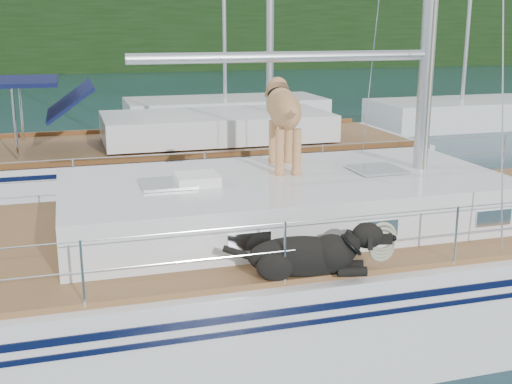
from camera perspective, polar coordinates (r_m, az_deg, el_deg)
name	(u,v)px	position (r m, az deg, el deg)	size (l,w,h in m)	color
ground	(221,325)	(8.02, -3.09, -11.75)	(120.00, 120.00, 0.00)	black
tree_line	(83,32)	(52.02, -15.14, 13.53)	(90.00, 3.00, 6.00)	black
shore_bank	(84,64)	(53.30, -15.01, 10.97)	(92.00, 1.00, 1.20)	#595147
main_sailboat	(229,272)	(7.76, -2.42, -7.13)	(12.00, 3.89, 14.01)	silver
neighbor_sailboat	(168,166)	(13.86, -7.87, 2.28)	(11.00, 3.50, 13.30)	silver
bg_boat_center	(225,112)	(23.88, -2.74, 7.14)	(7.20, 3.00, 11.65)	silver
bg_boat_east	(461,114)	(24.40, 17.75, 6.64)	(6.40, 3.00, 11.65)	silver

